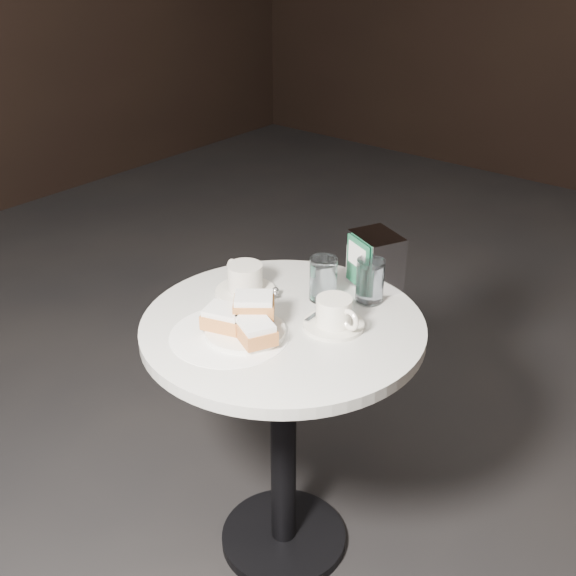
# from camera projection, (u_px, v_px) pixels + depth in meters

# --- Properties ---
(ground) EXTENTS (7.00, 7.00, 0.00)m
(ground) POSITION_uv_depth(u_px,v_px,m) (284.00, 540.00, 2.11)
(ground) COLOR black
(ground) RESTS_ON ground
(cafe_table) EXTENTS (0.70, 0.70, 0.74)m
(cafe_table) POSITION_uv_depth(u_px,v_px,m) (283.00, 388.00, 1.86)
(cafe_table) COLOR black
(cafe_table) RESTS_ON ground
(sugar_spill) EXTENTS (0.37, 0.37, 0.00)m
(sugar_spill) POSITION_uv_depth(u_px,v_px,m) (229.00, 335.00, 1.71)
(sugar_spill) COLOR white
(sugar_spill) RESTS_ON cafe_table
(beignet_plate) EXTENTS (0.21, 0.20, 0.09)m
(beignet_plate) POSITION_uv_depth(u_px,v_px,m) (245.00, 322.00, 1.70)
(beignet_plate) COLOR white
(beignet_plate) RESTS_ON cafe_table
(coffee_cup_left) EXTENTS (0.20, 0.20, 0.08)m
(coffee_cup_left) POSITION_uv_depth(u_px,v_px,m) (245.00, 281.00, 1.88)
(coffee_cup_left) COLOR white
(coffee_cup_left) RESTS_ON cafe_table
(coffee_cup_right) EXTENTS (0.18, 0.18, 0.08)m
(coffee_cup_right) POSITION_uv_depth(u_px,v_px,m) (334.00, 315.00, 1.73)
(coffee_cup_right) COLOR silver
(coffee_cup_right) RESTS_ON cafe_table
(water_glass_left) EXTENTS (0.08, 0.08, 0.12)m
(water_glass_left) POSITION_uv_depth(u_px,v_px,m) (323.00, 279.00, 1.84)
(water_glass_left) COLOR silver
(water_glass_left) RESTS_ON cafe_table
(water_glass_right) EXTENTS (0.08, 0.08, 0.12)m
(water_glass_right) POSITION_uv_depth(u_px,v_px,m) (370.00, 281.00, 1.83)
(water_glass_right) COLOR silver
(water_glass_right) RESTS_ON cafe_table
(napkin_dispenser) EXTENTS (0.16, 0.15, 0.15)m
(napkin_dispenser) POSITION_uv_depth(u_px,v_px,m) (375.00, 261.00, 1.89)
(napkin_dispenser) COLOR silver
(napkin_dispenser) RESTS_ON cafe_table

